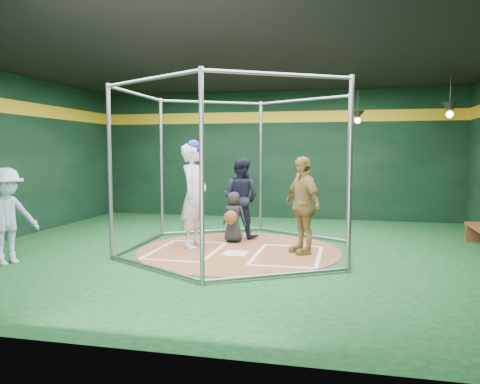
# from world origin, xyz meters

# --- Properties ---
(room_shell) EXTENTS (10.10, 9.10, 3.53)m
(room_shell) POSITION_xyz_m (0.00, 0.01, 1.75)
(room_shell) COLOR #0D3C17
(room_shell) RESTS_ON ground
(clay_disc) EXTENTS (3.80, 3.80, 0.01)m
(clay_disc) POSITION_xyz_m (0.00, 0.00, 0.01)
(clay_disc) COLOR #945935
(clay_disc) RESTS_ON ground
(home_plate) EXTENTS (0.43, 0.43, 0.01)m
(home_plate) POSITION_xyz_m (0.00, -0.30, 0.02)
(home_plate) COLOR white
(home_plate) RESTS_ON clay_disc
(batter_box_left) EXTENTS (1.17, 1.77, 0.01)m
(batter_box_left) POSITION_xyz_m (-0.95, -0.25, 0.02)
(batter_box_left) COLOR white
(batter_box_left) RESTS_ON clay_disc
(batter_box_right) EXTENTS (1.17, 1.77, 0.01)m
(batter_box_right) POSITION_xyz_m (0.95, -0.25, 0.02)
(batter_box_right) COLOR white
(batter_box_right) RESTS_ON clay_disc
(batting_cage) EXTENTS (4.05, 4.67, 3.00)m
(batting_cage) POSITION_xyz_m (-0.00, -0.00, 1.50)
(batting_cage) COLOR gray
(batting_cage) RESTS_ON ground
(pendant_lamp_near) EXTENTS (0.34, 0.34, 0.90)m
(pendant_lamp_near) POSITION_xyz_m (2.20, 3.60, 2.74)
(pendant_lamp_near) COLOR black
(pendant_lamp_near) RESTS_ON room_shell
(pendant_lamp_far) EXTENTS (0.34, 0.34, 0.90)m
(pendant_lamp_far) POSITION_xyz_m (4.00, 2.00, 2.74)
(pendant_lamp_far) COLOR black
(pendant_lamp_far) RESTS_ON room_shell
(batter_figure) EXTENTS (0.53, 0.76, 2.07)m
(batter_figure) POSITION_xyz_m (-0.92, 0.12, 1.03)
(batter_figure) COLOR silver
(batter_figure) RESTS_ON clay_disc
(visitor_leopard) EXTENTS (0.98, 1.08, 1.76)m
(visitor_leopard) POSITION_xyz_m (1.17, 0.03, 0.89)
(visitor_leopard) COLOR tan
(visitor_leopard) RESTS_ON clay_disc
(catcher_figure) EXTENTS (0.53, 0.58, 1.03)m
(catcher_figure) POSITION_xyz_m (-0.28, 0.74, 0.53)
(catcher_figure) COLOR black
(catcher_figure) RESTS_ON clay_disc
(umpire) EXTENTS (0.98, 0.85, 1.72)m
(umpire) POSITION_xyz_m (-0.25, 1.30, 0.87)
(umpire) COLOR black
(umpire) RESTS_ON clay_disc
(bystander_blue) EXTENTS (1.00, 1.19, 1.59)m
(bystander_blue) POSITION_xyz_m (-3.51, -1.82, 0.80)
(bystander_blue) COLOR #9DB4CF
(bystander_blue) RESTS_ON ground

